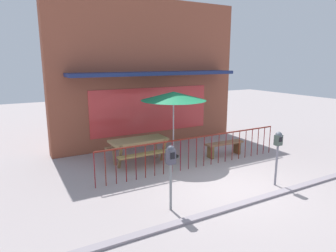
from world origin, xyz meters
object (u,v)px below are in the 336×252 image
(patio_umbrella, at_px, (174,96))
(parking_meter_far, at_px, (171,161))
(parking_meter_near, at_px, (278,144))
(picnic_table_left, at_px, (139,144))
(patio_bench, at_px, (224,146))

(patio_umbrella, relative_size, parking_meter_far, 1.52)
(parking_meter_near, bearing_deg, patio_umbrella, 108.88)
(picnic_table_left, xyz_separation_m, patio_umbrella, (1.24, -0.05, 1.45))
(patio_umbrella, xyz_separation_m, parking_meter_near, (1.14, -3.33, -0.95))
(parking_meter_near, bearing_deg, parking_meter_far, 176.83)
(patio_bench, relative_size, parking_meter_far, 0.97)
(picnic_table_left, bearing_deg, patio_bench, -15.24)
(picnic_table_left, xyz_separation_m, patio_bench, (2.83, -0.77, -0.26))
(patio_umbrella, height_order, patio_bench, patio_umbrella)
(patio_umbrella, bearing_deg, parking_meter_far, -121.16)
(parking_meter_near, distance_m, parking_meter_far, 3.06)
(parking_meter_far, bearing_deg, patio_umbrella, 58.84)
(picnic_table_left, height_order, patio_umbrella, patio_umbrella)
(patio_umbrella, xyz_separation_m, patio_bench, (1.59, -0.73, -1.71))
(patio_umbrella, xyz_separation_m, parking_meter_far, (-1.91, -3.16, -0.93))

